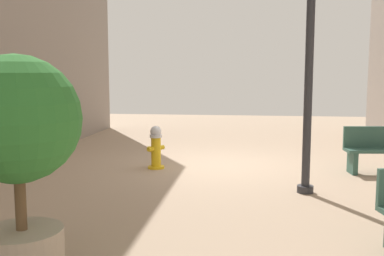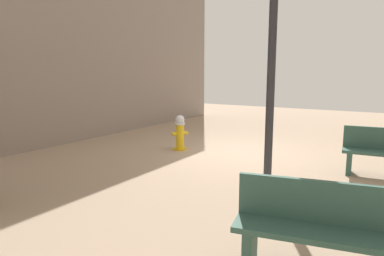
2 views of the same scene
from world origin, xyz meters
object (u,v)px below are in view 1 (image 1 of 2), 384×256
(planter_tree, at_px, (18,139))
(street_lamp, at_px, (310,49))
(bench_near, at_px, (380,150))
(fire_hydrant, at_px, (156,147))

(planter_tree, xyz_separation_m, street_lamp, (-3.21, -3.68, 1.03))
(bench_near, relative_size, planter_tree, 0.66)
(planter_tree, height_order, street_lamp, street_lamp)
(fire_hydrant, height_order, planter_tree, planter_tree)
(planter_tree, bearing_deg, bench_near, -132.08)
(fire_hydrant, distance_m, street_lamp, 3.90)
(bench_near, distance_m, planter_tree, 7.37)
(planter_tree, distance_m, street_lamp, 4.99)
(bench_near, xyz_separation_m, planter_tree, (4.90, 5.43, 0.93))
(planter_tree, bearing_deg, street_lamp, -131.07)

